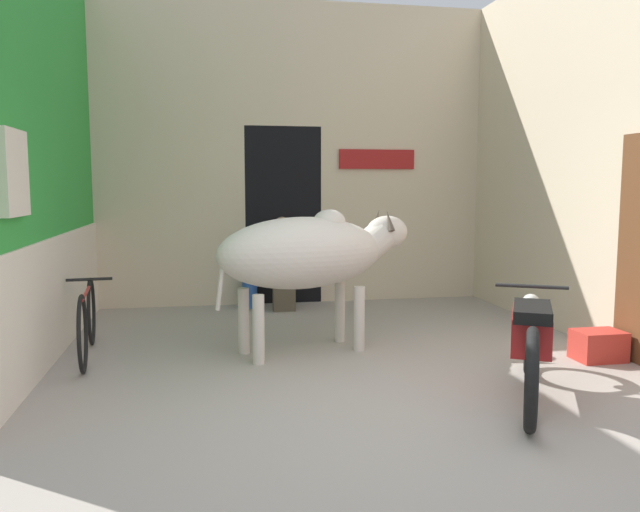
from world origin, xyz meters
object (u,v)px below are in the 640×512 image
object	(u,v)px
shopkeeper_seated	(283,262)
crate	(598,345)
motorcycle_near	(531,340)
bicycle	(87,321)
plastic_stool	(250,291)
cow	(309,253)

from	to	relation	value
shopkeeper_seated	crate	world-z (taller)	shopkeeper_seated
motorcycle_near	shopkeeper_seated	bearing A→B (deg)	110.23
motorcycle_near	bicycle	bearing A→B (deg)	152.27
bicycle	shopkeeper_seated	bearing A→B (deg)	42.84
motorcycle_near	bicycle	distance (m)	3.99
shopkeeper_seated	crate	xyz separation A→B (m)	(2.59, -2.96, -0.49)
shopkeeper_seated	plastic_stool	bearing A→B (deg)	155.67
motorcycle_near	crate	size ratio (longest dim) A/B	4.15
cow	crate	world-z (taller)	cow
bicycle	shopkeeper_seated	xyz separation A→B (m)	(2.12, 1.97, 0.28)
cow	shopkeeper_seated	distance (m)	2.16
motorcycle_near	shopkeeper_seated	distance (m)	4.07
cow	crate	xyz separation A→B (m)	(2.60, -0.83, -0.84)
cow	shopkeeper_seated	size ratio (longest dim) A/B	1.74
bicycle	plastic_stool	world-z (taller)	bicycle
motorcycle_near	shopkeeper_seated	xyz separation A→B (m)	(-1.41, 3.82, 0.17)
bicycle	crate	xyz separation A→B (m)	(4.71, -0.99, -0.22)
plastic_stool	motorcycle_near	bearing A→B (deg)	-65.48
shopkeeper_seated	plastic_stool	size ratio (longest dim) A/B	2.96
shopkeeper_seated	crate	bearing A→B (deg)	-48.76
cow	motorcycle_near	bearing A→B (deg)	-50.03
motorcycle_near	plastic_stool	distance (m)	4.41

